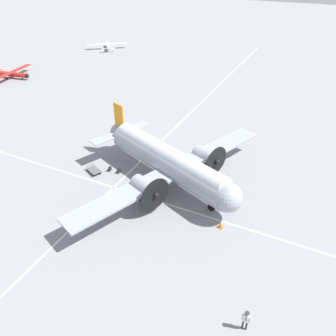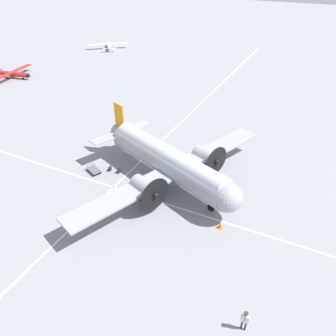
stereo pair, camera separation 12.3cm
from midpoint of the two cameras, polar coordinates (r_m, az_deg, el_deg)
ground_plane at (r=33.50m, az=-0.10°, el=-2.51°), size 300.00×300.00×0.00m
apron_line_eastwest at (r=35.35m, az=-6.73°, el=-0.60°), size 120.00×0.16×0.01m
apron_line_northsouth at (r=31.29m, az=-2.63°, el=-5.56°), size 0.16×120.00×0.01m
airliner_main at (r=31.74m, az=0.45°, el=0.92°), size 22.75×17.54×6.06m
crew_foreground at (r=22.47m, az=13.26°, el=-24.18°), size 0.28×0.57×1.67m
suitcase_near_door at (r=35.20m, az=-8.64°, el=-0.48°), size 0.50×0.19×0.52m
suitcase_upright_spare at (r=35.65m, az=-10.19°, el=-0.14°), size 0.44×0.16×0.53m
baggage_cart at (r=35.74m, az=-12.90°, el=-0.37°), size 1.60×1.96×0.56m
light_aircraft_distant at (r=69.08m, az=-25.68°, el=14.56°), size 10.33×7.76×1.99m
light_aircraft_taxiing at (r=85.03m, az=-10.52°, el=20.24°), size 7.13×8.04×1.85m
traffic_cone at (r=28.62m, az=9.02°, el=-9.81°), size 0.44×0.44×0.58m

